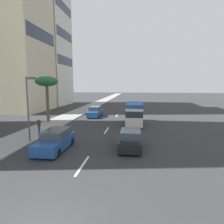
# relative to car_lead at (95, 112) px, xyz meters

# --- Properties ---
(ground_plane) EXTENTS (198.00, 198.00, 0.00)m
(ground_plane) POSITION_rel_car_lead_xyz_m (6.08, -3.47, -0.81)
(ground_plane) COLOR #2D2D30
(sidewalk_right) EXTENTS (162.00, 3.71, 0.15)m
(sidewalk_right) POSITION_rel_car_lead_xyz_m (6.08, 4.30, -0.73)
(sidewalk_right) COLOR gray
(sidewalk_right) RESTS_ON ground_plane
(lane_stripe_near) EXTENTS (3.20, 0.16, 0.01)m
(lane_stripe_near) POSITION_rel_car_lead_xyz_m (-19.43, -3.47, -0.80)
(lane_stripe_near) COLOR silver
(lane_stripe_near) RESTS_ON ground_plane
(lane_stripe_mid) EXTENTS (3.20, 0.16, 0.01)m
(lane_stripe_mid) POSITION_rel_car_lead_xyz_m (-9.44, -3.47, -0.80)
(lane_stripe_mid) COLOR silver
(lane_stripe_mid) RESTS_ON ground_plane
(lane_stripe_far) EXTENTS (3.20, 0.16, 0.01)m
(lane_stripe_far) POSITION_rel_car_lead_xyz_m (1.99, -3.47, -0.80)
(lane_stripe_far) COLOR silver
(lane_stripe_far) RESTS_ON ground_plane
(car_lead) EXTENTS (4.63, 1.88, 1.72)m
(car_lead) POSITION_rel_car_lead_xyz_m (0.00, 0.00, 0.00)
(car_lead) COLOR #1E478C
(car_lead) RESTS_ON ground_plane
(minibus_second) EXTENTS (6.69, 2.26, 2.95)m
(minibus_second) POSITION_rel_car_lead_xyz_m (-5.39, -6.67, 0.81)
(minibus_second) COLOR silver
(minibus_second) RESTS_ON ground_plane
(car_third) EXTENTS (4.06, 1.85, 1.62)m
(car_third) POSITION_rel_car_lead_xyz_m (-15.61, -6.51, -0.04)
(car_third) COLOR black
(car_third) RESTS_ON ground_plane
(car_fourth) EXTENTS (4.70, 1.96, 1.67)m
(car_fourth) POSITION_rel_car_lead_xyz_m (-16.68, -0.41, -0.02)
(car_fourth) COLOR #1E478C
(car_fourth) RESTS_ON ground_plane
(pedestrian_mid_block) EXTENTS (0.30, 0.34, 1.57)m
(pedestrian_mid_block) POSITION_rel_car_lead_xyz_m (-12.07, 3.51, 0.20)
(pedestrian_mid_block) COLOR navy
(pedestrian_mid_block) RESTS_ON sidewalk_right
(palm_tree) EXTENTS (3.12, 3.12, 6.34)m
(palm_tree) POSITION_rel_car_lead_xyz_m (-5.71, 5.52, 4.81)
(palm_tree) COLOR brown
(palm_tree) RESTS_ON sidewalk_right
(street_lamp) EXTENTS (0.24, 0.97, 5.89)m
(street_lamp) POSITION_rel_car_lead_xyz_m (-15.04, 2.72, 3.05)
(street_lamp) COLOR #4C4C51
(street_lamp) RESTS_ON sidewalk_right
(office_tower_far) EXTENTS (11.15, 13.84, 45.50)m
(office_tower_far) POSITION_rel_car_lead_xyz_m (18.03, 18.62, 21.94)
(office_tower_far) COLOR silver
(office_tower_far) RESTS_ON ground_plane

